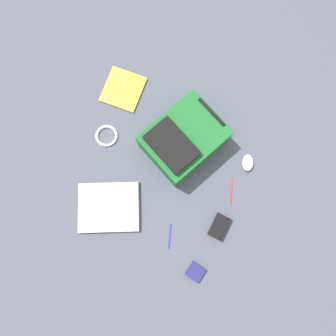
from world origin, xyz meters
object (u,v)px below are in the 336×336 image
Objects in this scene: laptop at (109,207)px; earbud_pouch at (195,272)px; power_brick at (219,227)px; book_manual at (123,89)px; cable_coil at (107,136)px; computer_mouse at (248,163)px; backpack at (183,140)px; pen_black at (170,237)px; pen_blue at (232,191)px.

laptop is 4.96× the size of earbud_pouch.
book_manual is at bearing 141.04° from power_brick.
book_manual is at bearing 101.67° from laptop.
book_manual is (-0.14, 0.66, -0.01)m from laptop.
book_manual is 1.85× the size of power_brick.
earbud_pouch is (0.67, -0.56, 0.00)m from cable_coil.
computer_mouse is (0.65, 0.45, 0.00)m from laptop.
book_manual is at bearing 89.35° from cable_coil.
laptop is at bearing -121.80° from backpack.
book_manual is at bearing 153.42° from computer_mouse.
earbud_pouch is at bearing -68.07° from backpack.
power_brick is (-0.06, -0.38, -0.00)m from computer_mouse.
cable_coil is 0.96× the size of pen_black.
backpack is at bearing 10.51° from cable_coil.
book_manual reaches higher than pen_black.
cable_coil is 0.65m from pen_black.
earbud_pouch is at bearing -36.83° from pen_black.
cable_coil reaches higher than book_manual.
backpack is 3.97× the size of cable_coil.
cable_coil is at bearing 172.70° from pen_blue.
backpack is 0.47m from book_manual.
computer_mouse reaches higher than power_brick.
computer_mouse is (0.79, -0.21, 0.01)m from book_manual.
book_manual is 0.84m from pen_blue.
computer_mouse is 0.68× the size of pen_blue.
pen_blue is (0.33, -0.17, -0.09)m from backpack.
laptop is 0.36m from pen_black.
pen_blue is at bearing -7.30° from cable_coil.
backpack is at bearing 168.13° from computer_mouse.
earbud_pouch is (0.18, -0.13, 0.01)m from pen_black.
computer_mouse reaches higher than earbud_pouch.
pen_black is 0.94× the size of pen_blue.
power_brick is 0.92× the size of pen_blue.
power_brick is at bearing 6.76° from laptop.
pen_black is at bearing -8.55° from laptop.
laptop and power_brick have the same top height.
pen_black and pen_blue have the same top height.
cable_coil is at bearing 173.99° from computer_mouse.
backpack is 0.69m from earbud_pouch.
power_brick is at bearing -50.36° from backpack.
power_brick reaches higher than book_manual.
backpack is 0.38m from pen_blue.
cable_coil is (-0.00, -0.29, 0.00)m from book_manual.
cable_coil is at bearing 140.35° from earbud_pouch.
pen_blue is 1.76× the size of earbud_pouch.
pen_black is at bearing -152.33° from power_brick.
backpack is 0.43m from cable_coil.
power_brick is (0.31, -0.38, -0.08)m from backpack.
book_manual is 2.51× the size of computer_mouse.
power_brick reaches higher than pen_blue.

